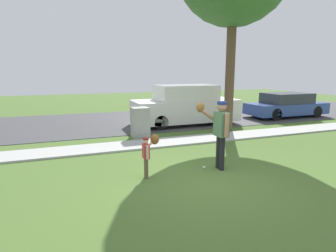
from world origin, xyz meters
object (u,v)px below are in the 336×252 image
(person_child, at_px, (148,150))
(parked_wagon_blue, at_px, (286,105))
(baseball, at_px, (204,167))
(parked_van_white, at_px, (185,106))
(utility_cabinet, at_px, (140,123))
(person_adult, at_px, (220,128))

(person_child, distance_m, parked_wagon_blue, 11.54)
(baseball, relative_size, parked_van_white, 0.01)
(parked_van_white, bearing_deg, baseball, 70.54)
(utility_cabinet, bearing_deg, parked_wagon_blue, 12.39)
(person_child, xyz_separation_m, parked_van_white, (3.64, 5.98, 0.22))
(baseball, distance_m, utility_cabinet, 4.13)
(utility_cabinet, bearing_deg, person_adult, -76.64)
(baseball, xyz_separation_m, utility_cabinet, (-0.65, 4.05, 0.55))
(utility_cabinet, height_order, parked_van_white, parked_van_white)
(person_adult, xyz_separation_m, person_child, (-1.89, 0.09, -0.43))
(parked_van_white, bearing_deg, utility_cabinet, 34.41)
(parked_van_white, height_order, parked_wagon_blue, parked_van_white)
(person_child, distance_m, parked_van_white, 7.00)
(person_adult, bearing_deg, person_child, -0.70)
(baseball, relative_size, parked_wagon_blue, 0.02)
(person_child, bearing_deg, utility_cabinet, 79.61)
(baseball, bearing_deg, parked_van_white, 70.54)
(person_adult, relative_size, parked_wagon_blue, 0.40)
(parked_van_white, xyz_separation_m, parked_wagon_blue, (6.18, 0.08, -0.24))
(baseball, bearing_deg, parked_wagon_blue, 35.97)
(baseball, height_order, parked_van_white, parked_van_white)
(baseball, relative_size, utility_cabinet, 0.06)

